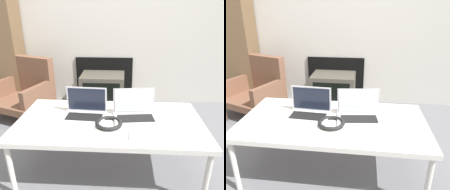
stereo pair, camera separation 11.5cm
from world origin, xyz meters
TOP-DOWN VIEW (x-y plane):
  - wall_back at (-0.00, 1.76)m, footprint 7.00×0.08m
  - table at (0.00, 0.30)m, footprint 1.37×0.70m
  - laptop_left at (-0.19, 0.34)m, footprint 0.33×0.24m
  - laptop_right at (0.19, 0.34)m, footprint 0.34×0.26m
  - headphones at (-0.00, 0.22)m, footprint 0.20×0.20m
  - phone at (0.18, 0.10)m, footprint 0.08×0.13m
  - tv at (-0.17, 1.51)m, footprint 0.55×0.41m
  - armchair at (-1.09, 1.27)m, footprint 0.75×0.73m
  - bookshelf at (-1.54, 1.56)m, footprint 0.63×0.32m

SIDE VIEW (x-z plane):
  - tv at x=-0.17m, z-range 0.00..0.45m
  - armchair at x=-1.09m, z-range -0.02..0.66m
  - table at x=0.00m, z-range 0.20..0.65m
  - phone at x=0.18m, z-range 0.45..0.46m
  - headphones at x=0.00m, z-range 0.45..0.48m
  - laptop_left at x=-0.19m, z-range 0.39..0.61m
  - laptop_right at x=0.19m, z-range 0.39..0.61m
  - bookshelf at x=-1.54m, z-range 0.00..1.46m
  - wall_back at x=0.00m, z-range -0.01..2.59m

